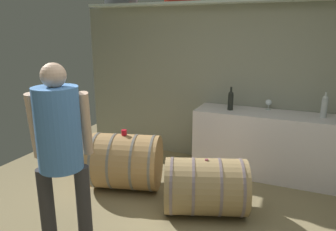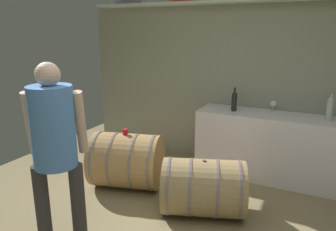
% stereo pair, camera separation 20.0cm
% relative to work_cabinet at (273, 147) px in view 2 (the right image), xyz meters
% --- Properties ---
extents(back_wall_panel, '(5.02, 0.10, 2.18)m').
position_rel_work_cabinet_xyz_m(back_wall_panel, '(-0.36, 0.33, 0.67)').
color(back_wall_panel, gray).
rests_on(back_wall_panel, ground).
extents(high_shelf_board, '(4.61, 0.40, 0.03)m').
position_rel_work_cabinet_xyz_m(high_shelf_board, '(-0.36, 0.18, 1.77)').
color(high_shelf_board, silver).
rests_on(high_shelf_board, back_wall_panel).
extents(work_cabinet, '(1.90, 0.54, 0.84)m').
position_rel_work_cabinet_xyz_m(work_cabinet, '(0.00, 0.00, 0.00)').
color(work_cabinet, white).
rests_on(work_cabinet, ground).
extents(wine_bottle_clear, '(0.07, 0.07, 0.31)m').
position_rel_work_cabinet_xyz_m(wine_bottle_clear, '(0.59, 0.03, 0.56)').
color(wine_bottle_clear, '#B8BFC0').
rests_on(wine_bottle_clear, work_cabinet).
extents(wine_bottle_dark, '(0.07, 0.07, 0.30)m').
position_rel_work_cabinet_xyz_m(wine_bottle_dark, '(-0.52, -0.03, 0.55)').
color(wine_bottle_dark, black).
rests_on(wine_bottle_dark, work_cabinet).
extents(wine_glass, '(0.08, 0.08, 0.14)m').
position_rel_work_cabinet_xyz_m(wine_glass, '(-0.06, 0.18, 0.51)').
color(wine_glass, white).
rests_on(wine_glass, work_cabinet).
extents(wine_barrel_near, '(0.95, 0.84, 0.67)m').
position_rel_work_cabinet_xyz_m(wine_barrel_near, '(-1.53, -1.01, -0.09)').
color(wine_barrel_near, tan).
rests_on(wine_barrel_near, ground).
extents(wine_barrel_far, '(0.98, 0.83, 0.60)m').
position_rel_work_cabinet_xyz_m(wine_barrel_far, '(-0.49, -1.18, -0.12)').
color(wine_barrel_far, '#9F8355').
rests_on(wine_barrel_far, ground).
extents(tasting_cup, '(0.06, 0.06, 0.06)m').
position_rel_work_cabinet_xyz_m(tasting_cup, '(-1.54, -1.01, 0.27)').
color(tasting_cup, red).
rests_on(tasting_cup, wine_barrel_near).
extents(winemaker_pouring, '(0.50, 0.47, 1.62)m').
position_rel_work_cabinet_xyz_m(winemaker_pouring, '(-1.38, -2.24, 0.58)').
color(winemaker_pouring, '#333132').
rests_on(winemaker_pouring, ground).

